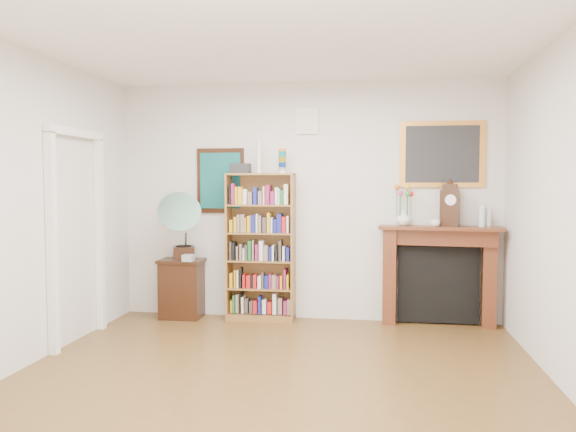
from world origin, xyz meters
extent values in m
cube|color=brown|center=(0.00, 0.00, -0.01)|extent=(4.50, 5.00, 0.01)
cube|color=white|center=(0.00, 0.00, 2.80)|extent=(4.50, 5.00, 0.01)
cube|color=silver|center=(0.00, 2.50, 1.40)|extent=(4.50, 0.01, 2.80)
cube|color=silver|center=(0.00, -2.50, 1.40)|extent=(4.50, 0.01, 2.80)
cube|color=white|center=(-2.21, 0.73, 1.05)|extent=(0.08, 0.08, 2.10)
cube|color=white|center=(-2.21, 1.67, 1.05)|extent=(0.08, 0.08, 2.10)
cube|color=white|center=(-2.21, 1.20, 2.13)|extent=(0.08, 1.02, 0.08)
cube|color=black|center=(-1.05, 2.48, 1.65)|extent=(0.58, 0.03, 0.78)
cube|color=#125759|center=(-1.05, 2.46, 1.65)|extent=(0.50, 0.01, 0.67)
cube|color=white|center=(0.00, 2.48, 2.35)|extent=(0.26, 0.03, 0.30)
cube|color=silver|center=(0.00, 2.46, 2.35)|extent=(0.22, 0.01, 0.26)
cube|color=orange|center=(1.55, 2.48, 1.95)|extent=(0.95, 0.03, 0.75)
cube|color=#262628|center=(1.55, 2.46, 1.95)|extent=(0.82, 0.01, 0.65)
cube|color=brown|center=(-0.92, 2.34, 0.87)|extent=(0.02, 0.28, 1.74)
cube|color=brown|center=(-0.14, 2.34, 0.87)|extent=(0.02, 0.28, 1.74)
cube|color=brown|center=(-0.53, 2.34, 1.72)|extent=(0.80, 0.28, 0.02)
cube|color=brown|center=(-0.53, 2.34, 0.04)|extent=(0.80, 0.28, 0.08)
cube|color=brown|center=(-0.53, 2.47, 0.87)|extent=(0.80, 0.02, 1.74)
cube|color=brown|center=(-0.53, 2.34, 0.38)|extent=(0.75, 0.26, 0.02)
cube|color=brown|center=(-0.53, 2.34, 0.70)|extent=(0.75, 0.26, 0.02)
cube|color=brown|center=(-0.53, 2.34, 1.03)|extent=(0.75, 0.26, 0.02)
cube|color=brown|center=(-0.53, 2.34, 1.36)|extent=(0.75, 0.26, 0.02)
cube|color=black|center=(-1.49, 2.29, 0.35)|extent=(0.53, 0.39, 0.71)
cube|color=#4A1D11|center=(0.98, 2.38, 0.55)|extent=(0.17, 0.21, 1.10)
cube|color=#4A1D11|center=(2.08, 2.38, 0.55)|extent=(0.17, 0.21, 1.10)
cube|color=#4A1D11|center=(1.53, 2.38, 1.01)|extent=(1.26, 0.32, 0.18)
cube|color=#4A1D11|center=(1.53, 2.34, 1.12)|extent=(1.37, 0.45, 0.04)
cube|color=black|center=(1.53, 2.44, 0.46)|extent=(0.91, 0.09, 0.88)
cube|color=black|center=(-1.47, 2.33, 0.78)|extent=(0.32, 0.32, 0.15)
cylinder|color=black|center=(-1.47, 2.33, 0.86)|extent=(0.24, 0.24, 0.01)
cone|color=#2F4437|center=(-1.47, 2.18, 1.20)|extent=(0.68, 0.75, 0.64)
cube|color=silver|center=(-1.35, 2.14, 0.75)|extent=(0.12, 0.12, 0.08)
cube|color=black|center=(1.63, 2.34, 1.34)|extent=(0.23, 0.17, 0.41)
cylinder|color=white|center=(1.63, 2.28, 1.44)|extent=(0.12, 0.05, 0.12)
cube|color=black|center=(1.63, 2.34, 1.57)|extent=(0.17, 0.13, 0.07)
imported|color=white|center=(1.12, 2.37, 1.23)|extent=(0.18, 0.18, 0.17)
imported|color=silver|center=(1.47, 2.29, 1.18)|extent=(0.13, 0.13, 0.08)
cylinder|color=silver|center=(1.98, 2.34, 1.26)|extent=(0.07, 0.07, 0.24)
cylinder|color=silver|center=(2.06, 2.39, 1.24)|extent=(0.06, 0.06, 0.20)
camera|label=1|loc=(0.76, -4.12, 1.63)|focal=35.00mm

